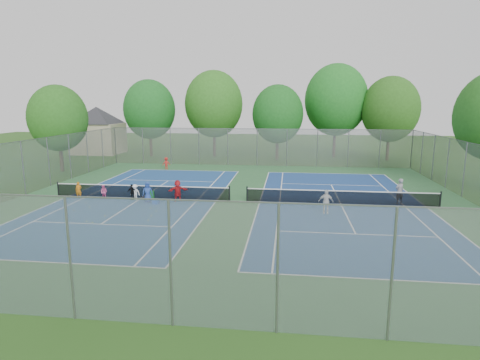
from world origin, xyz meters
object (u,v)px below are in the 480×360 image
object	(u,v)px
ball_crate	(156,202)
net_right	(341,197)
instructor	(399,191)
net_left	(142,192)
ball_hopper	(151,195)

from	to	relation	value
ball_crate	net_right	bearing A→B (deg)	6.97
instructor	net_left	bearing A→B (deg)	-26.71
net_left	ball_crate	world-z (taller)	net_left
net_left	net_right	world-z (taller)	same
ball_crate	ball_hopper	bearing A→B (deg)	119.01
net_left	instructor	size ratio (longest dim) A/B	7.30
net_right	instructor	bearing A→B (deg)	6.97
net_right	net_left	bearing A→B (deg)	180.00
net_left	ball_hopper	size ratio (longest dim) A/B	22.11
net_right	ball_crate	bearing A→B (deg)	-173.03
ball_crate	instructor	distance (m)	16.48
net_right	instructor	size ratio (longest dim) A/B	7.30
net_left	ball_crate	size ratio (longest dim) A/B	32.11
instructor	ball_hopper	bearing A→B (deg)	-26.30
ball_hopper	net_right	bearing A→B (deg)	0.45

